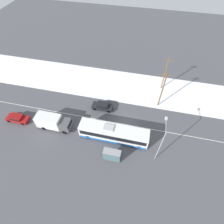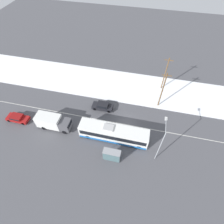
# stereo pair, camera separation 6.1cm
# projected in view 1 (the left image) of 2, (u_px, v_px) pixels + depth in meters

# --- Properties ---
(ground_plane) EXTENTS (120.00, 120.00, 0.00)m
(ground_plane) POSITION_uv_depth(u_px,v_px,m) (126.00, 125.00, 34.55)
(ground_plane) COLOR #4C4C51
(snow_lot) EXTENTS (80.00, 10.60, 0.12)m
(snow_lot) POSITION_uv_depth(u_px,v_px,m) (134.00, 88.00, 41.28)
(snow_lot) COLOR white
(snow_lot) RESTS_ON ground_plane
(lane_marking_center) EXTENTS (60.00, 0.12, 0.00)m
(lane_marking_center) POSITION_uv_depth(u_px,v_px,m) (126.00, 125.00, 34.55)
(lane_marking_center) COLOR silver
(lane_marking_center) RESTS_ON ground_plane
(city_bus) EXTENTS (12.41, 2.57, 3.30)m
(city_bus) POSITION_uv_depth(u_px,v_px,m) (114.00, 133.00, 31.36)
(city_bus) COLOR white
(city_bus) RESTS_ON ground_plane
(box_truck) EXTENTS (6.54, 2.30, 2.99)m
(box_truck) POSITION_uv_depth(u_px,v_px,m) (53.00, 122.00, 32.94)
(box_truck) COLOR silver
(box_truck) RESTS_ON ground_plane
(sedan_car) EXTENTS (4.32, 1.80, 1.53)m
(sedan_car) POSITION_uv_depth(u_px,v_px,m) (103.00, 106.00, 36.58)
(sedan_car) COLOR black
(sedan_car) RESTS_ON ground_plane
(parked_car_near_truck) EXTENTS (4.41, 1.80, 1.32)m
(parked_car_near_truck) POSITION_uv_depth(u_px,v_px,m) (17.00, 118.00, 34.67)
(parked_car_near_truck) COLOR maroon
(parked_car_near_truck) RESTS_ON ground_plane
(pedestrian_at_stop) EXTENTS (0.58, 0.26, 1.61)m
(pedestrian_at_stop) POSITION_uv_depth(u_px,v_px,m) (119.00, 151.00, 29.77)
(pedestrian_at_stop) COLOR #23232D
(pedestrian_at_stop) RESTS_ON ground_plane
(bus_shelter) EXTENTS (2.93, 1.20, 2.40)m
(bus_shelter) POSITION_uv_depth(u_px,v_px,m) (112.00, 155.00, 28.59)
(bus_shelter) COLOR gray
(bus_shelter) RESTS_ON ground_plane
(streetlamp) EXTENTS (0.36, 3.08, 8.05)m
(streetlamp) POSITION_uv_depth(u_px,v_px,m) (161.00, 140.00, 26.47)
(streetlamp) COLOR #9EA3A8
(streetlamp) RESTS_ON ground_plane
(utility_pole_roadside) EXTENTS (1.80, 0.24, 8.65)m
(utility_pole_roadside) POSITION_uv_depth(u_px,v_px,m) (162.00, 90.00, 34.32)
(utility_pole_roadside) COLOR brown
(utility_pole_roadside) RESTS_ON ground_plane
(utility_pole_snowlot) EXTENTS (1.80, 0.24, 8.13)m
(utility_pole_snowlot) POSITION_uv_depth(u_px,v_px,m) (165.00, 74.00, 38.00)
(utility_pole_snowlot) COLOR brown
(utility_pole_snowlot) RESTS_ON ground_plane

